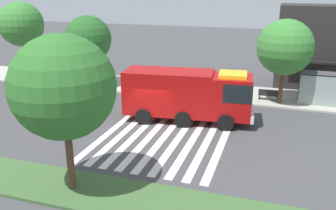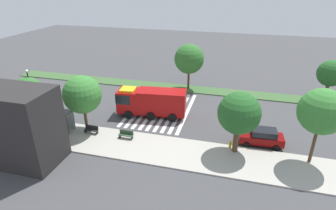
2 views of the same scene
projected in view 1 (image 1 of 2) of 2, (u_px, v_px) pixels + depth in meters
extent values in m
plane|color=#424244|center=(149.00, 128.00, 23.85)|extent=(120.00, 120.00, 0.00)
cube|color=#ADA89E|center=(186.00, 89.00, 32.30)|extent=(60.00, 5.35, 0.14)
cube|color=#3D6033|center=(86.00, 191.00, 16.42)|extent=(60.00, 3.00, 0.14)
cube|color=silver|center=(120.00, 124.00, 24.48)|extent=(0.45, 12.09, 0.01)
cube|color=silver|center=(132.00, 125.00, 24.22)|extent=(0.45, 12.09, 0.01)
cube|color=silver|center=(144.00, 127.00, 23.96)|extent=(0.45, 12.09, 0.01)
cube|color=silver|center=(157.00, 129.00, 23.70)|extent=(0.45, 12.09, 0.01)
cube|color=silver|center=(170.00, 130.00, 23.43)|extent=(0.45, 12.09, 0.01)
cube|color=silver|center=(183.00, 132.00, 23.17)|extent=(0.45, 12.09, 0.01)
cube|color=silver|center=(196.00, 133.00, 22.91)|extent=(0.45, 12.09, 0.01)
cube|color=silver|center=(210.00, 135.00, 22.65)|extent=(0.45, 12.09, 0.01)
cube|color=silver|center=(224.00, 137.00, 22.39)|extent=(0.45, 12.09, 0.01)
cube|color=#A50C0C|center=(232.00, 97.00, 23.92)|extent=(2.85, 2.83, 2.79)
cube|color=#A50C0C|center=(169.00, 92.00, 24.70)|extent=(6.27, 3.21, 2.97)
cube|color=black|center=(238.00, 89.00, 23.66)|extent=(2.13, 2.78, 1.23)
cube|color=silver|center=(252.00, 114.00, 24.02)|extent=(0.52, 2.57, 0.50)
cube|color=yellow|center=(233.00, 75.00, 23.43)|extent=(1.99, 1.98, 0.24)
cylinder|color=black|center=(228.00, 110.00, 25.60)|extent=(1.13, 0.42, 1.10)
cylinder|color=black|center=(226.00, 123.00, 23.22)|extent=(1.13, 0.42, 1.10)
cylinder|color=black|center=(152.00, 105.00, 26.65)|extent=(1.13, 0.42, 1.10)
cylinder|color=black|center=(143.00, 117.00, 24.27)|extent=(1.13, 0.42, 1.10)
cylinder|color=black|center=(188.00, 107.00, 26.14)|extent=(1.13, 0.42, 1.10)
cylinder|color=black|center=(183.00, 119.00, 23.76)|extent=(1.13, 0.42, 1.10)
cube|color=#720505|center=(53.00, 83.00, 31.85)|extent=(4.60, 2.11, 0.84)
cube|color=black|center=(50.00, 75.00, 31.67)|extent=(2.61, 1.78, 0.66)
cylinder|color=black|center=(73.00, 86.00, 32.49)|extent=(0.65, 0.25, 0.64)
cylinder|color=black|center=(63.00, 92.00, 30.78)|extent=(0.65, 0.25, 0.64)
cylinder|color=black|center=(45.00, 84.00, 33.20)|extent=(0.65, 0.25, 0.64)
cylinder|color=black|center=(33.00, 89.00, 31.49)|extent=(0.65, 0.25, 0.64)
cube|color=#4C4C51|center=(325.00, 74.00, 27.52)|extent=(3.50, 1.40, 0.12)
cube|color=#8C9E99|center=(323.00, 91.00, 27.31)|extent=(3.50, 0.08, 2.40)
cylinder|color=#333338|center=(299.00, 85.00, 28.98)|extent=(0.08, 0.08, 2.40)
cube|color=black|center=(269.00, 95.00, 29.08)|extent=(1.60, 0.50, 0.08)
cube|color=black|center=(269.00, 92.00, 28.79)|extent=(1.60, 0.06, 0.45)
cube|color=black|center=(259.00, 97.00, 29.36)|extent=(0.08, 0.45, 0.37)
cube|color=black|center=(278.00, 98.00, 28.94)|extent=(0.08, 0.45, 0.37)
cube|color=#2D472D|center=(217.00, 90.00, 30.31)|extent=(1.60, 0.50, 0.08)
cube|color=#2D472D|center=(217.00, 88.00, 30.02)|extent=(1.60, 0.06, 0.45)
cube|color=black|center=(209.00, 92.00, 30.59)|extent=(0.08, 0.45, 0.37)
cube|color=black|center=(225.00, 94.00, 30.17)|extent=(0.08, 0.45, 0.37)
cube|color=#282626|center=(328.00, 48.00, 32.11)|extent=(8.91, 4.45, 7.39)
cube|color=black|center=(330.00, 63.00, 30.03)|extent=(7.13, 0.80, 0.16)
cylinder|color=#513823|center=(26.00, 60.00, 34.69)|extent=(0.30, 0.30, 3.92)
sphere|color=#387F33|center=(21.00, 24.00, 33.59)|extent=(4.18, 4.18, 4.18)
cylinder|color=#513823|center=(90.00, 71.00, 32.82)|extent=(0.55, 0.55, 2.86)
sphere|color=#235B23|center=(88.00, 39.00, 31.90)|extent=(4.16, 4.16, 4.16)
cylinder|color=#513823|center=(281.00, 85.00, 27.93)|extent=(0.32, 0.32, 2.95)
sphere|color=#387F33|center=(285.00, 47.00, 26.99)|extent=(4.24, 4.24, 4.24)
cylinder|color=#513823|center=(70.00, 156.00, 16.08)|extent=(0.33, 0.33, 3.24)
sphere|color=#2D6B28|center=(63.00, 87.00, 15.05)|extent=(4.54, 4.54, 4.54)
cylinder|color=gold|center=(93.00, 84.00, 32.57)|extent=(0.28, 0.28, 0.70)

